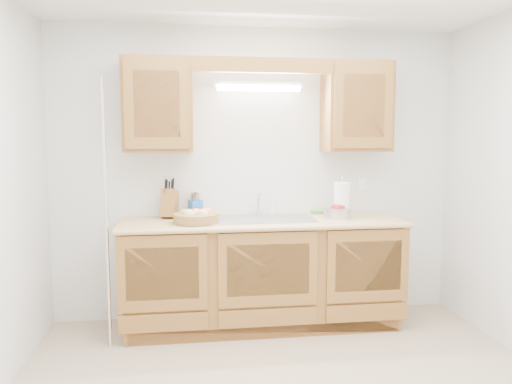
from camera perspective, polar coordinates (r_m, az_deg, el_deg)
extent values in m
cube|color=silver|center=(4.36, 0.13, 2.06)|extent=(3.50, 0.02, 2.50)
cube|color=silver|center=(1.47, 16.80, -6.65)|extent=(3.50, 0.02, 2.50)
cube|color=brown|center=(4.20, 0.71, -9.33)|extent=(2.20, 0.60, 0.86)
cube|color=tan|center=(4.09, 0.75, -3.44)|extent=(2.30, 0.63, 0.04)
cube|color=brown|center=(4.15, -11.13, 9.68)|extent=(0.55, 0.33, 0.75)
cube|color=brown|center=(4.39, 11.40, 9.48)|extent=(0.55, 0.33, 0.75)
cube|color=brown|center=(4.08, 0.76, 14.31)|extent=(2.20, 0.05, 0.12)
cylinder|color=white|center=(4.26, 0.33, 11.79)|extent=(0.70, 0.05, 0.05)
cube|color=white|center=(4.30, 0.27, 12.15)|extent=(0.76, 0.06, 0.05)
cube|color=#9E9EA3|center=(4.11, 0.71, -3.08)|extent=(0.84, 0.46, 0.01)
cube|color=#9E9EA3|center=(4.10, -2.21, -4.29)|extent=(0.39, 0.40, 0.16)
cube|color=#9E9EA3|center=(4.16, 3.58, -4.14)|extent=(0.39, 0.40, 0.16)
cylinder|color=silver|center=(4.30, 0.31, -2.42)|extent=(0.06, 0.06, 0.04)
cylinder|color=silver|center=(4.29, 0.31, -1.37)|extent=(0.02, 0.02, 0.16)
cylinder|color=silver|center=(4.23, 0.41, -0.25)|extent=(0.02, 0.12, 0.02)
cylinder|color=white|center=(4.31, 1.89, -1.86)|extent=(0.03, 0.03, 0.12)
cylinder|color=silver|center=(3.83, -16.74, -2.57)|extent=(0.03, 0.03, 2.00)
cube|color=white|center=(4.59, 11.98, 0.88)|extent=(0.08, 0.01, 0.12)
cylinder|color=#9F7740|center=(3.96, -6.84, -2.95)|extent=(0.41, 0.41, 0.07)
sphere|color=#D8C67F|center=(3.91, -7.70, -2.59)|extent=(0.09, 0.09, 0.09)
sphere|color=#D8C67F|center=(3.90, -6.10, -2.58)|extent=(0.09, 0.09, 0.09)
sphere|color=tan|center=(3.99, -5.57, -2.40)|extent=(0.08, 0.08, 0.08)
sphere|color=#AB1318|center=(4.01, -7.14, -2.39)|extent=(0.08, 0.08, 0.08)
sphere|color=#72A53F|center=(3.98, -8.28, -2.48)|extent=(0.08, 0.08, 0.08)
sphere|color=#D8C67F|center=(3.94, -6.84, -2.51)|extent=(0.09, 0.09, 0.09)
sphere|color=#AB1318|center=(4.04, -6.44, -2.33)|extent=(0.08, 0.08, 0.08)
cube|color=brown|center=(4.23, -9.85, -1.33)|extent=(0.16, 0.22, 0.26)
cylinder|color=black|center=(4.19, -10.34, 0.51)|extent=(0.02, 0.04, 0.10)
cylinder|color=black|center=(4.19, -9.90, 0.57)|extent=(0.02, 0.04, 0.10)
cylinder|color=black|center=(4.19, -9.46, 0.63)|extent=(0.02, 0.04, 0.10)
cylinder|color=black|center=(4.23, -10.17, 0.73)|extent=(0.02, 0.04, 0.10)
cylinder|color=black|center=(4.23, -9.59, 0.79)|extent=(0.02, 0.04, 0.10)
cylinder|color=black|center=(4.26, -10.30, 0.87)|extent=(0.02, 0.04, 0.10)
cylinder|color=black|center=(4.26, -9.44, 0.94)|extent=(0.02, 0.04, 0.10)
cylinder|color=#D3570B|center=(4.28, -6.93, -1.41)|extent=(0.08, 0.08, 0.20)
cylinder|color=white|center=(4.27, -6.95, -0.01)|extent=(0.07, 0.07, 0.01)
imported|color=#245AB5|center=(4.20, -6.92, -1.44)|extent=(0.13, 0.13, 0.22)
cube|color=#CC333F|center=(4.44, 7.16, -2.42)|extent=(0.12, 0.08, 0.01)
cube|color=green|center=(4.44, 7.16, -2.28)|extent=(0.12, 0.08, 0.02)
cylinder|color=silver|center=(4.27, 9.78, -2.78)|extent=(0.17, 0.17, 0.01)
cylinder|color=silver|center=(4.25, 9.82, -0.61)|extent=(0.02, 0.02, 0.34)
cylinder|color=white|center=(4.25, 9.81, -0.82)|extent=(0.17, 0.17, 0.28)
sphere|color=silver|center=(4.23, 9.86, 1.65)|extent=(0.02, 0.02, 0.02)
cylinder|color=silver|center=(4.22, 9.26, -2.35)|extent=(0.28, 0.28, 0.09)
sphere|color=#AB1318|center=(4.21, 8.93, -1.78)|extent=(0.06, 0.06, 0.06)
sphere|color=#AB1318|center=(4.24, 9.54, -1.73)|extent=(0.06, 0.06, 0.06)
sphere|color=#AB1318|center=(4.19, 9.38, -1.82)|extent=(0.06, 0.06, 0.06)
sphere|color=#AB1318|center=(4.21, 9.79, -1.79)|extent=(0.06, 0.06, 0.06)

